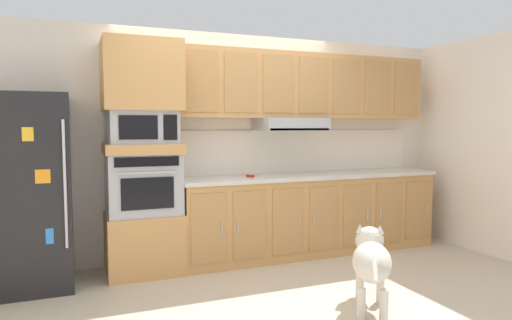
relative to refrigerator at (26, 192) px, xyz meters
name	(u,v)px	position (x,y,z in m)	size (l,w,h in m)	color
ground_plane	(263,283)	(2.03, -0.68, -0.88)	(9.60, 9.60, 0.00)	beige
back_kitchen_wall	(226,145)	(2.03, 0.43, 0.37)	(6.20, 0.12, 2.50)	silver
side_panel_right	(488,145)	(4.83, -0.68, 0.37)	(0.12, 7.10, 2.50)	white
refrigerator	(26,192)	(0.00, 0.00, 0.00)	(0.76, 0.73, 1.76)	black
oven_base_cabinet	(144,242)	(1.04, 0.07, -0.58)	(0.74, 0.62, 0.60)	tan
built_in_oven	(143,183)	(1.04, 0.07, 0.02)	(0.70, 0.62, 0.60)	#A8AAAF
appliance_mid_shelf	(143,148)	(1.04, 0.07, 0.37)	(0.74, 0.62, 0.10)	tan
microwave	(142,127)	(1.04, 0.07, 0.58)	(0.64, 0.54, 0.32)	#A8AAAF
appliance_upper_cabinet	(141,76)	(1.04, 0.07, 1.08)	(0.74, 0.62, 0.68)	tan
lower_cabinet_run	(311,215)	(2.94, 0.07, -0.44)	(3.05, 0.63, 0.88)	tan
countertop_slab	(311,176)	(2.94, 0.07, 0.02)	(3.09, 0.64, 0.04)	beige
backsplash_panel	(299,151)	(2.94, 0.36, 0.29)	(3.09, 0.02, 0.50)	white
upper_cabinet_with_hood	(305,89)	(2.92, 0.19, 1.02)	(3.05, 0.48, 0.88)	tan
screwdriver	(251,176)	(2.18, 0.03, 0.05)	(0.17, 0.16, 0.03)	red
dog	(371,259)	(2.63, -1.51, -0.48)	(0.61, 0.85, 0.62)	beige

